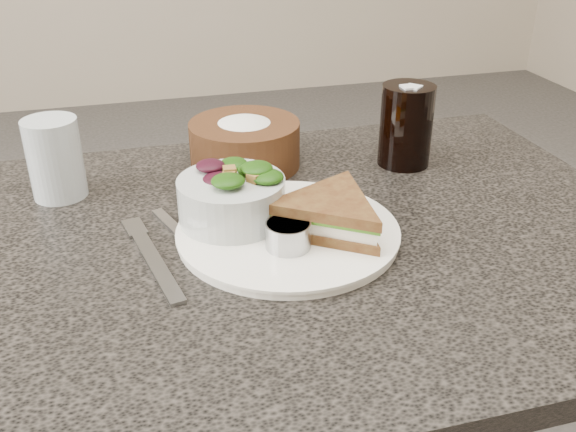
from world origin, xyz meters
The scene contains 10 objects.
dinner_plate centered at (0.01, -0.01, 0.76)m, with size 0.28×0.28×0.01m, color white.
sandwich centered at (0.06, -0.03, 0.78)m, with size 0.17×0.17×0.05m, color brown, non-canonical shape.
salad_bowl centered at (-0.05, 0.03, 0.80)m, with size 0.14×0.14×0.08m, color #B1B8B4, non-canonical shape.
dressing_ramekin centered at (0.00, -0.05, 0.78)m, with size 0.05×0.05×0.03m, color #9EA0A5.
orange_wedge centered at (0.01, 0.05, 0.78)m, with size 0.06×0.06×0.03m, color #E95800.
fork centered at (-0.16, -0.03, 0.75)m, with size 0.02×0.19×0.01m, color #969799.
knife centered at (-0.11, 0.00, 0.75)m, with size 0.01×0.22×0.00m, color #B6B7B8.
bread_basket centered at (0.00, 0.23, 0.80)m, with size 0.17×0.17×0.10m, color #4C2C18, non-canonical shape.
cola_glass centered at (0.25, 0.17, 0.82)m, with size 0.08×0.08×0.14m, color black, non-canonical shape.
water_glass centered at (-0.27, 0.19, 0.81)m, with size 0.08×0.08×0.11m, color #B2BCC0.
Camera 1 is at (-0.18, -0.69, 1.16)m, focal length 40.00 mm.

